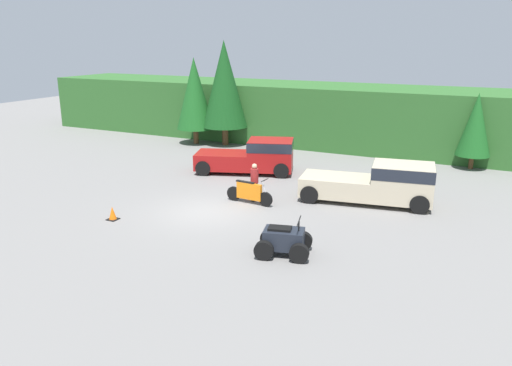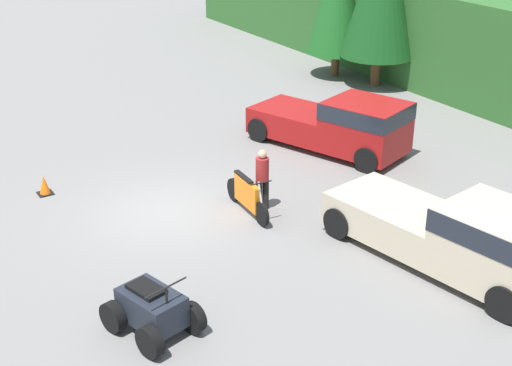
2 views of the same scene
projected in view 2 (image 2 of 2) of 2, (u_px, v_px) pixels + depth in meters
ground_plane at (168, 212)px, 19.13m from camera, size 80.00×80.00×0.00m
pickup_truck_red at (341, 123)px, 22.66m from camera, size 5.57×3.60×1.83m
pickup_truck_second at (463, 234)px, 15.98m from camera, size 5.93×2.89×1.83m
dirt_bike at (247, 196)px, 18.89m from camera, size 2.30×0.60×1.20m
quad_atv at (152, 310)px, 14.10m from camera, size 2.08×1.70×1.26m
rider_person at (262, 177)px, 18.90m from camera, size 0.42×0.42×1.72m
traffic_cone at (44, 186)px, 20.04m from camera, size 0.42×0.42×0.55m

